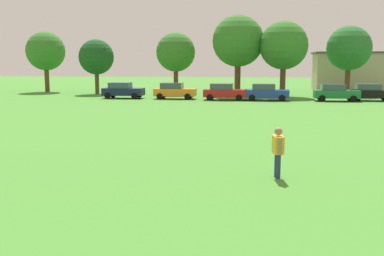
% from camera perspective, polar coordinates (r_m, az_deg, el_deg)
% --- Properties ---
extents(ground_plane, '(160.00, 160.00, 0.00)m').
position_cam_1_polar(ground_plane, '(33.90, 1.14, 1.99)').
color(ground_plane, '#42842D').
extents(adult_bystander, '(0.40, 0.80, 1.70)m').
position_cam_1_polar(adult_bystander, '(14.95, 10.99, -2.55)').
color(adult_bystander, navy).
rests_on(adult_bystander, ground).
extents(parked_car_navy_0, '(4.30, 2.02, 1.68)m').
position_cam_1_polar(parked_car_navy_0, '(47.87, -8.91, 4.82)').
color(parked_car_navy_0, '#141E4C').
rests_on(parked_car_navy_0, ground).
extents(parked_car_orange_1, '(4.30, 2.02, 1.68)m').
position_cam_1_polar(parked_car_orange_1, '(46.52, -2.29, 4.81)').
color(parked_car_orange_1, orange).
rests_on(parked_car_orange_1, ground).
extents(parked_car_red_2, '(4.30, 2.02, 1.68)m').
position_cam_1_polar(parked_car_red_2, '(45.20, 4.16, 4.69)').
color(parked_car_red_2, red).
rests_on(parked_car_red_2, ground).
extents(parked_car_blue_3, '(4.30, 2.02, 1.68)m').
position_cam_1_polar(parked_car_blue_3, '(45.13, 9.51, 4.59)').
color(parked_car_blue_3, '#1E38AD').
rests_on(parked_car_blue_3, ground).
extents(parked_car_green_4, '(4.30, 2.02, 1.68)m').
position_cam_1_polar(parked_car_green_4, '(46.05, 17.97, 4.37)').
color(parked_car_green_4, '#196B38').
rests_on(parked_car_green_4, ground).
extents(parked_car_black_5, '(4.30, 2.02, 1.68)m').
position_cam_1_polar(parked_car_black_5, '(47.68, 21.93, 4.30)').
color(parked_car_black_5, black).
rests_on(parked_car_black_5, ground).
extents(tree_far_left, '(4.93, 4.93, 7.69)m').
position_cam_1_polar(tree_far_left, '(60.54, -18.30, 9.35)').
color(tree_far_left, brown).
rests_on(tree_far_left, ground).
extents(tree_left, '(4.18, 4.18, 6.51)m').
position_cam_1_polar(tree_left, '(54.81, -12.21, 8.89)').
color(tree_left, brown).
rests_on(tree_left, ground).
extents(tree_center_left, '(4.74, 4.74, 7.38)m').
position_cam_1_polar(tree_center_left, '(54.57, -2.10, 9.69)').
color(tree_center_left, brown).
rests_on(tree_center_left, ground).
extents(tree_center_right, '(5.87, 5.87, 9.14)m').
position_cam_1_polar(tree_center_right, '(51.70, 5.94, 11.03)').
color(tree_center_right, brown).
rests_on(tree_center_right, ground).
extents(tree_right, '(5.34, 5.34, 8.33)m').
position_cam_1_polar(tree_right, '(50.85, 11.71, 10.33)').
color(tree_right, brown).
rests_on(tree_right, ground).
extents(tree_far_right, '(5.13, 5.13, 7.99)m').
position_cam_1_polar(tree_far_right, '(55.09, 19.53, 9.63)').
color(tree_far_right, brown).
rests_on(tree_far_right, ground).
extents(house_left, '(12.92, 6.51, 5.17)m').
position_cam_1_polar(house_left, '(64.43, 21.01, 6.83)').
color(house_left, tan).
rests_on(house_left, ground).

